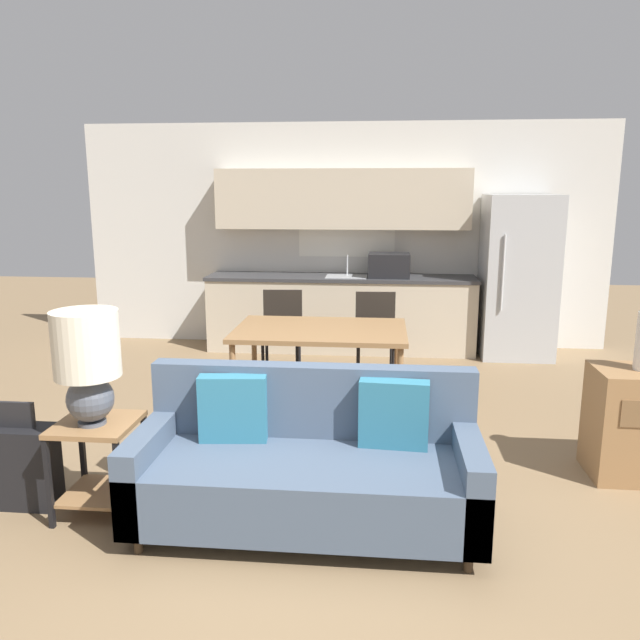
# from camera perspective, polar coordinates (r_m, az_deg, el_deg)

# --- Properties ---
(ground_plane) EXTENTS (20.00, 20.00, 0.00)m
(ground_plane) POSITION_cam_1_polar(r_m,az_deg,el_deg) (3.65, -2.81, -19.80)
(ground_plane) COLOR #7F6647
(wall_back) EXTENTS (6.40, 0.07, 2.70)m
(wall_back) POSITION_cam_1_polar(r_m,az_deg,el_deg) (7.74, 2.12, 7.71)
(wall_back) COLOR silver
(wall_back) RESTS_ON ground_plane
(kitchen_counter) EXTENTS (3.19, 0.65, 2.15)m
(kitchen_counter) POSITION_cam_1_polar(r_m,az_deg,el_deg) (7.49, 2.03, 3.65)
(kitchen_counter) COLOR beige
(kitchen_counter) RESTS_ON ground_plane
(refrigerator) EXTENTS (0.80, 0.76, 1.86)m
(refrigerator) POSITION_cam_1_polar(r_m,az_deg,el_deg) (7.52, 17.62, 3.78)
(refrigerator) COLOR #B7BABC
(refrigerator) RESTS_ON ground_plane
(dining_table) EXTENTS (1.48, 0.99, 0.73)m
(dining_table) POSITION_cam_1_polar(r_m,az_deg,el_deg) (5.43, 0.04, -1.36)
(dining_table) COLOR olive
(dining_table) RESTS_ON ground_plane
(couch) EXTENTS (1.94, 0.80, 0.89)m
(couch) POSITION_cam_1_polar(r_m,az_deg,el_deg) (3.70, -1.10, -13.21)
(couch) COLOR #3D2D1E
(couch) RESTS_ON ground_plane
(side_table) EXTENTS (0.45, 0.45, 0.57)m
(side_table) POSITION_cam_1_polar(r_m,az_deg,el_deg) (4.01, -19.61, -11.30)
(side_table) COLOR olive
(side_table) RESTS_ON ground_plane
(table_lamp) EXTENTS (0.37, 0.37, 0.67)m
(table_lamp) POSITION_cam_1_polar(r_m,az_deg,el_deg) (3.80, -20.51, -3.37)
(table_lamp) COLOR #4C515B
(table_lamp) RESTS_ON side_table
(dining_chair_far_left) EXTENTS (0.45, 0.45, 0.90)m
(dining_chair_far_left) POSITION_cam_1_polar(r_m,az_deg,el_deg) (6.36, -3.50, -0.90)
(dining_chair_far_left) COLOR black
(dining_chair_far_left) RESTS_ON ground_plane
(dining_chair_far_right) EXTENTS (0.44, 0.44, 0.90)m
(dining_chair_far_right) POSITION_cam_1_polar(r_m,az_deg,el_deg) (6.25, 5.09, -1.16)
(dining_chair_far_right) COLOR black
(dining_chair_far_right) RESTS_ON ground_plane
(suitcase) EXTENTS (0.47, 0.22, 0.67)m
(suitcase) POSITION_cam_1_polar(r_m,az_deg,el_deg) (4.34, -25.94, -11.82)
(suitcase) COLOR black
(suitcase) RESTS_ON ground_plane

